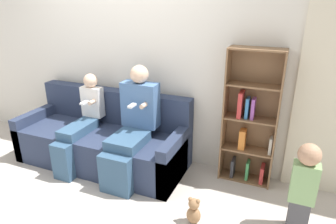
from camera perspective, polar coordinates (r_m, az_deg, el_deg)
ground_plane at (r=3.59m, az=-14.99°, el=-13.20°), size 14.00×14.00×0.00m
back_wall at (r=3.85m, az=-8.06°, el=10.36°), size 10.00×0.06×2.55m
curtain_panel at (r=3.32m, az=28.54°, el=4.23°), size 0.62×0.04×2.33m
couch at (r=3.86m, az=-12.12°, el=-5.27°), size 2.10×0.84×0.88m
adult_seated at (r=3.38m, az=-6.73°, el=-2.10°), size 0.42×0.77×1.28m
child_seated at (r=3.76m, az=-16.40°, el=-2.08°), size 0.27×0.79×1.10m
toddler_standing at (r=2.90m, az=24.44°, el=-12.46°), size 0.22×0.19×0.86m
bookshelf at (r=3.39m, az=15.39°, el=-1.73°), size 0.57×0.25×1.51m
teddy_bear at (r=2.93m, az=4.92°, el=-18.33°), size 0.14×0.11×0.27m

